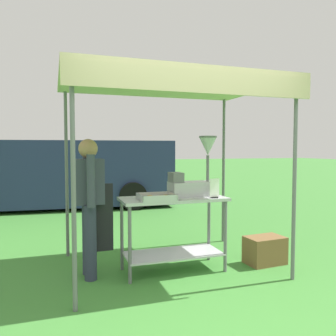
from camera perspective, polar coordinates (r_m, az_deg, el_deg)
The scene contains 9 objects.
ground_plane at distance 8.96m, azimuth -9.80°, elevation -6.39°, with size 70.00×70.00×0.00m, color #3D7F33.
stall_canopy at distance 4.29m, azimuth 0.44°, elevation 12.91°, with size 2.61×1.91×2.32m.
donut_cart at distance 4.22m, azimuth 0.87°, elevation -8.48°, with size 1.28×0.57×0.90m.
donut_tray at distance 3.99m, azimuth -1.89°, elevation -5.00°, with size 0.42×0.34×0.07m.
donut_fryer at distance 4.31m, azimuth 4.44°, elevation -1.45°, with size 0.61×0.28×0.75m.
menu_sign at distance 4.16m, azimuth 7.74°, elevation -3.61°, with size 0.13×0.05×0.23m.
vendor at distance 4.08m, azimuth -12.96°, elevation -5.23°, with size 0.45×0.53×1.61m.
supply_crate at distance 4.76m, azimuth 15.82°, elevation -13.02°, with size 0.52×0.36×0.35m.
van_navy at distance 9.24m, azimuth -17.31°, elevation -0.71°, with size 5.74×2.46×1.69m.
Camera 1 is at (-1.32, -2.74, 1.50)m, focal length 36.61 mm.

